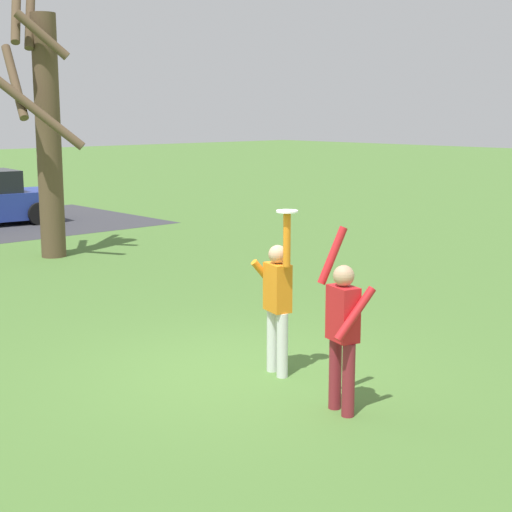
# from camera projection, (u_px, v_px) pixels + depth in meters

# --- Properties ---
(ground_plane) EXTENTS (120.00, 120.00, 0.00)m
(ground_plane) POSITION_uv_depth(u_px,v_px,m) (237.00, 372.00, 10.00)
(ground_plane) COLOR #4C7533
(person_catcher) EXTENTS (0.49, 0.58, 2.08)m
(person_catcher) POSITION_uv_depth(u_px,v_px,m) (277.00, 298.00, 9.75)
(person_catcher) COLOR silver
(person_catcher) RESTS_ON ground_plane
(person_defender) EXTENTS (0.54, 0.62, 2.04)m
(person_defender) POSITION_uv_depth(u_px,v_px,m) (343.00, 326.00, 8.48)
(person_defender) COLOR maroon
(person_defender) RESTS_ON ground_plane
(frisbee_disc) EXTENTS (0.26, 0.26, 0.02)m
(frisbee_disc) POSITION_uv_depth(u_px,v_px,m) (287.00, 211.00, 9.35)
(frisbee_disc) COLOR white
(frisbee_disc) RESTS_ON person_catcher
(bare_tree_tall) EXTENTS (1.62, 2.24, 6.41)m
(bare_tree_tall) POSITION_uv_depth(u_px,v_px,m) (45.00, 125.00, 17.38)
(bare_tree_tall) COLOR brown
(bare_tree_tall) RESTS_ON ground_plane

